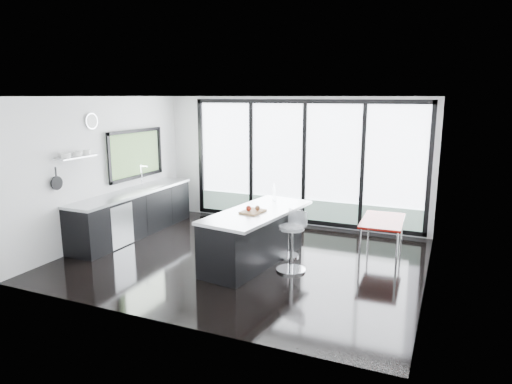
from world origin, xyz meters
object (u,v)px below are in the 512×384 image
at_px(island, 254,236).
at_px(bar_stool_near, 291,249).
at_px(bar_stool_far, 288,239).
at_px(red_table, 382,237).

height_order(island, bar_stool_near, island).
relative_size(bar_stool_far, red_table, 0.51).
bearing_deg(bar_stool_far, island, -106.80).
bearing_deg(bar_stool_far, bar_stool_near, -42.27).
relative_size(island, red_table, 1.94).
bearing_deg(red_table, bar_stool_far, -154.39).
relative_size(bar_stool_near, bar_stool_far, 1.21).
bearing_deg(red_table, island, -147.61).
bearing_deg(bar_stool_near, bar_stool_far, 132.23).
height_order(bar_stool_near, red_table, bar_stool_near).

